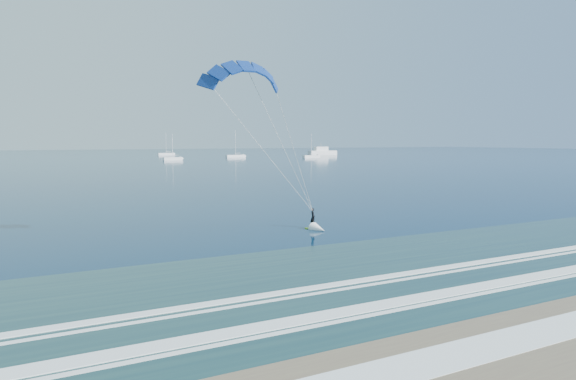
% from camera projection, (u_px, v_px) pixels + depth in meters
% --- Properties ---
extents(ground, '(900.00, 900.00, 0.00)m').
position_uv_depth(ground, '(475.00, 345.00, 19.88)').
color(ground, '#082946').
rests_on(ground, ground).
extents(kitesurfer_rig, '(14.17, 9.08, 14.31)m').
position_uv_depth(kitesurfer_rig, '(284.00, 148.00, 40.24)').
color(kitesurfer_rig, '#93E01A').
rests_on(kitesurfer_rig, ground).
extents(motor_yacht, '(16.00, 4.27, 6.48)m').
position_uv_depth(motor_yacht, '(322.00, 152.00, 276.83)').
color(motor_yacht, white).
rests_on(motor_yacht, ground).
extents(sailboat_3, '(7.41, 2.40, 10.46)m').
position_uv_depth(sailboat_3, '(173.00, 159.00, 203.96)').
color(sailboat_3, white).
rests_on(sailboat_3, ground).
extents(sailboat_4, '(8.56, 2.40, 11.66)m').
position_uv_depth(sailboat_4, '(166.00, 154.00, 272.30)').
color(sailboat_4, white).
rests_on(sailboat_4, ground).
extents(sailboat_5, '(9.07, 2.40, 12.33)m').
position_uv_depth(sailboat_5, '(236.00, 156.00, 237.01)').
color(sailboat_5, white).
rests_on(sailboat_5, ground).
extents(sailboat_6, '(7.96, 2.40, 10.89)m').
position_uv_depth(sailboat_6, '(311.00, 156.00, 230.91)').
color(sailboat_6, white).
rests_on(sailboat_6, ground).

